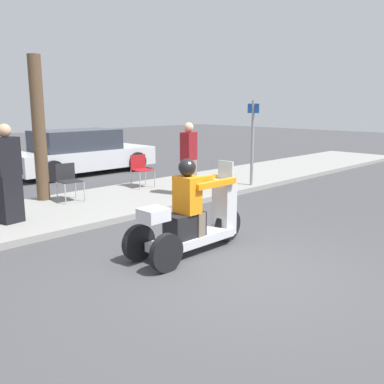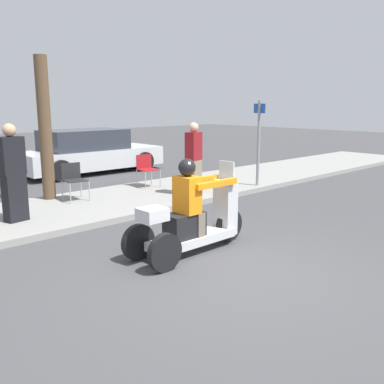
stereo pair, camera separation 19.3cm
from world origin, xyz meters
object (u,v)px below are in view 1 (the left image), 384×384
(spectator_far_back, at_px, (189,160))
(tree_trunk, at_px, (39,129))
(street_sign, at_px, (253,140))
(spectator_end_of_line, at_px, (8,176))
(folding_chair_set_back, at_px, (141,167))
(folding_chair_curbside, at_px, (68,178))
(parked_car_lot_far, at_px, (81,153))
(motorcycle_trike, at_px, (192,219))

(spectator_far_back, height_order, tree_trunk, tree_trunk)
(tree_trunk, distance_m, street_sign, 5.24)
(spectator_end_of_line, relative_size, folding_chair_set_back, 2.17)
(folding_chair_curbside, relative_size, parked_car_lot_far, 0.18)
(tree_trunk, bearing_deg, parked_car_lot_far, 48.81)
(street_sign, bearing_deg, spectator_far_back, 172.07)
(parked_car_lot_far, bearing_deg, street_sign, -71.90)
(folding_chair_set_back, xyz_separation_m, parked_car_lot_far, (0.41, 3.66, 0.05))
(folding_chair_curbside, distance_m, tree_trunk, 1.23)
(spectator_far_back, relative_size, parked_car_lot_far, 0.36)
(tree_trunk, relative_size, street_sign, 1.43)
(spectator_end_of_line, distance_m, folding_chair_set_back, 3.96)
(motorcycle_trike, distance_m, spectator_far_back, 3.70)
(tree_trunk, bearing_deg, motorcycle_trike, -87.94)
(spectator_far_back, bearing_deg, tree_trunk, 144.47)
(folding_chair_set_back, bearing_deg, tree_trunk, 172.79)
(motorcycle_trike, relative_size, street_sign, 0.98)
(parked_car_lot_far, height_order, tree_trunk, tree_trunk)
(motorcycle_trike, bearing_deg, tree_trunk, 92.06)
(spectator_end_of_line, relative_size, folding_chair_curbside, 2.17)
(motorcycle_trike, bearing_deg, parked_car_lot_far, 70.84)
(street_sign, bearing_deg, spectator_end_of_line, 172.21)
(folding_chair_set_back, xyz_separation_m, folding_chair_curbside, (-2.15, -0.16, 0.00))
(tree_trunk, bearing_deg, folding_chair_set_back, -7.21)
(motorcycle_trike, distance_m, tree_trunk, 4.75)
(motorcycle_trike, xyz_separation_m, spectator_end_of_line, (-1.45, 3.21, 0.45))
(motorcycle_trike, height_order, spectator_far_back, spectator_far_back)
(motorcycle_trike, bearing_deg, folding_chair_set_back, 61.23)
(spectator_end_of_line, height_order, folding_chair_curbside, spectator_end_of_line)
(folding_chair_curbside, distance_m, parked_car_lot_far, 4.60)
(spectator_far_back, height_order, parked_car_lot_far, spectator_far_back)
(folding_chair_set_back, bearing_deg, parked_car_lot_far, 83.62)
(motorcycle_trike, height_order, spectator_end_of_line, spectator_end_of_line)
(spectator_far_back, xyz_separation_m, parked_car_lot_far, (0.23, 5.26, -0.26))
(folding_chair_curbside, bearing_deg, street_sign, -21.51)
(parked_car_lot_far, bearing_deg, motorcycle_trike, -109.16)
(parked_car_lot_far, bearing_deg, spectator_far_back, -92.51)
(folding_chair_curbside, bearing_deg, tree_trunk, 126.82)
(spectator_end_of_line, bearing_deg, folding_chair_set_back, 15.70)
(spectator_end_of_line, height_order, folding_chair_set_back, spectator_end_of_line)
(spectator_end_of_line, xyz_separation_m, street_sign, (6.02, -0.82, 0.34))
(folding_chair_set_back, bearing_deg, motorcycle_trike, -118.77)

